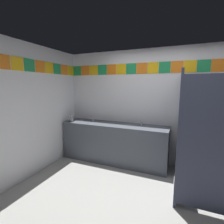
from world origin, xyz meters
The scene contains 9 objects.
ground_plane centered at (0.00, 0.00, 0.00)m, with size 9.92×9.92×0.00m, color #9E9E99.
wall_back centered at (0.00, 1.51, 1.27)m, with size 4.51×0.09×2.52m.
wall_side centered at (-2.30, 0.00, 1.27)m, with size 0.09×2.95×2.52m.
vanity_counter centered at (-1.01, 1.19, 0.45)m, with size 2.39×0.56×0.88m.
faucet_left centered at (-1.61, 1.28, 0.94)m, with size 0.04×0.10×0.14m.
faucet_right centered at (-0.41, 1.28, 0.94)m, with size 0.04×0.10×0.14m.
soap_dispenser centered at (-2.06, 1.03, 0.96)m, with size 0.09×0.09×0.16m.
stall_divider centered at (0.53, 0.56, 0.98)m, with size 0.92×1.34×1.97m.
toilet centered at (0.90, 1.11, 0.30)m, with size 0.39×0.49×0.74m.
Camera 1 is at (0.36, -2.18, 1.74)m, focal length 26.59 mm.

